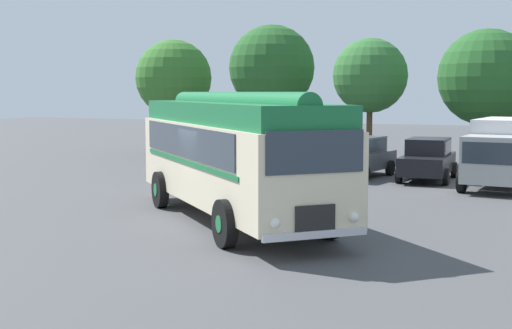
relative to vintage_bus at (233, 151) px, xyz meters
The scene contains 9 objects.
ground_plane 1.95m from the vintage_bus, 126.47° to the right, with size 120.00×120.00×0.00m, color #474749.
vintage_bus is the anchor object (origin of this frame).
car_near_left 11.13m from the vintage_bus, 88.79° to the left, with size 2.38×4.39×1.66m.
car_mid_left 11.66m from the vintage_bus, 74.94° to the left, with size 2.11×4.28×1.66m.
box_van 11.91m from the vintage_bus, 59.88° to the left, with size 2.62×5.88×2.50m.
tree_far_left 21.18m from the vintage_bus, 125.50° to the left, with size 4.22×4.22×6.38m.
tree_left_of_centre 18.47m from the vintage_bus, 110.10° to the left, with size 4.46×4.46×6.97m.
tree_centre 17.18m from the vintage_bus, 93.32° to the left, with size 3.63×3.63×6.10m.
tree_right_of_centre 17.42m from the vintage_bus, 75.31° to the left, with size 4.38×4.38×6.34m.
Camera 1 is at (8.80, -16.70, 3.49)m, focal length 50.00 mm.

